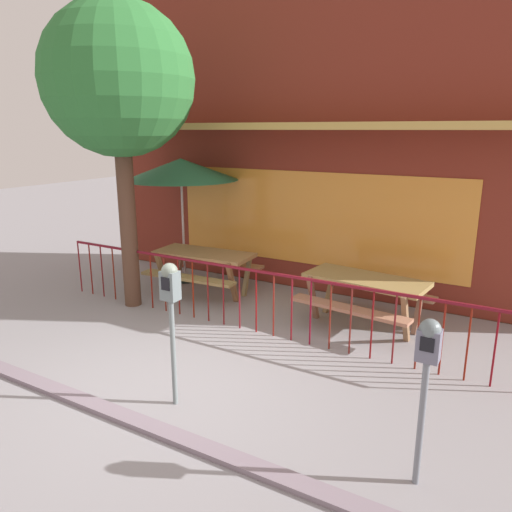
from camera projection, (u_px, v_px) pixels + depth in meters
ground at (172, 381)px, 5.85m from camera, size 40.00×40.00×0.00m
pub_storefront at (318, 140)px, 8.72m from camera, size 8.60×1.23×5.51m
patio_fence_front at (248, 288)px, 7.17m from camera, size 7.25×0.04×0.97m
picnic_table_left at (204, 261)px, 8.85m from camera, size 1.89×1.48×0.79m
picnic_table_right at (365, 288)px, 7.35m from camera, size 1.94×1.55×0.79m
patio_umbrella at (181, 170)px, 9.15m from camera, size 2.17×2.17×2.41m
parking_meter_near at (427, 359)px, 3.88m from camera, size 0.18×0.17×1.50m
parking_meter_far at (171, 297)px, 5.06m from camera, size 0.18×0.17×1.61m
street_tree at (118, 82)px, 7.49m from camera, size 2.37×2.37×4.86m
curb_edge at (119, 417)px, 5.12m from camera, size 12.04×0.20×0.11m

